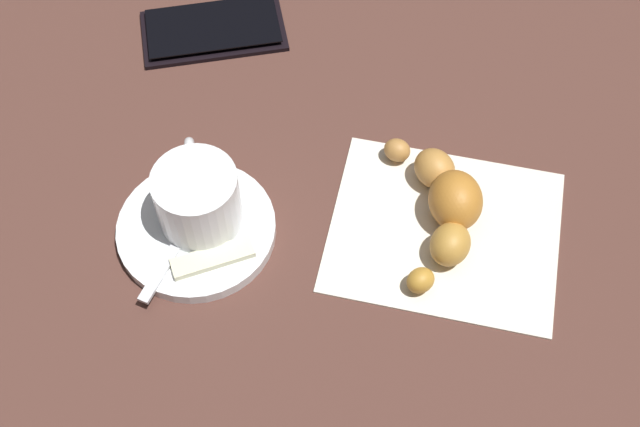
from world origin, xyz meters
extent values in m
plane|color=#4D2E26|center=(0.00, 0.00, 0.00)|extent=(1.80, 1.80, 0.00)
cylinder|color=white|center=(-0.09, -0.01, 0.01)|extent=(0.13, 0.13, 0.01)
cylinder|color=white|center=(-0.08, 0.00, 0.04)|extent=(0.07, 0.07, 0.06)
cylinder|color=black|center=(-0.08, 0.00, 0.04)|extent=(0.06, 0.06, 0.00)
torus|color=white|center=(-0.09, 0.04, 0.04)|extent=(0.02, 0.04, 0.04)
cube|color=silver|center=(-0.10, -0.03, 0.01)|extent=(0.05, 0.09, 0.00)
ellipsoid|color=silver|center=(-0.08, 0.02, 0.02)|extent=(0.03, 0.03, 0.01)
cube|color=beige|center=(-0.07, -0.04, 0.01)|extent=(0.07, 0.04, 0.01)
cube|color=silver|center=(0.12, -0.01, 0.00)|extent=(0.22, 0.19, 0.00)
ellipsoid|color=#BA832E|center=(0.09, -0.06, 0.01)|extent=(0.03, 0.03, 0.02)
ellipsoid|color=#B98436|center=(0.12, -0.03, 0.02)|extent=(0.04, 0.05, 0.03)
ellipsoid|color=#B8742A|center=(0.13, 0.01, 0.03)|extent=(0.05, 0.06, 0.04)
ellipsoid|color=#BB813B|center=(0.11, 0.04, 0.02)|extent=(0.05, 0.05, 0.03)
ellipsoid|color=#B27A3C|center=(0.08, 0.07, 0.01)|extent=(0.03, 0.03, 0.02)
cube|color=black|center=(-0.09, 0.22, 0.00)|extent=(0.15, 0.10, 0.01)
cube|color=black|center=(-0.09, 0.22, 0.01)|extent=(0.14, 0.09, 0.00)
camera|label=1|loc=(0.02, -0.35, 0.58)|focal=45.72mm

